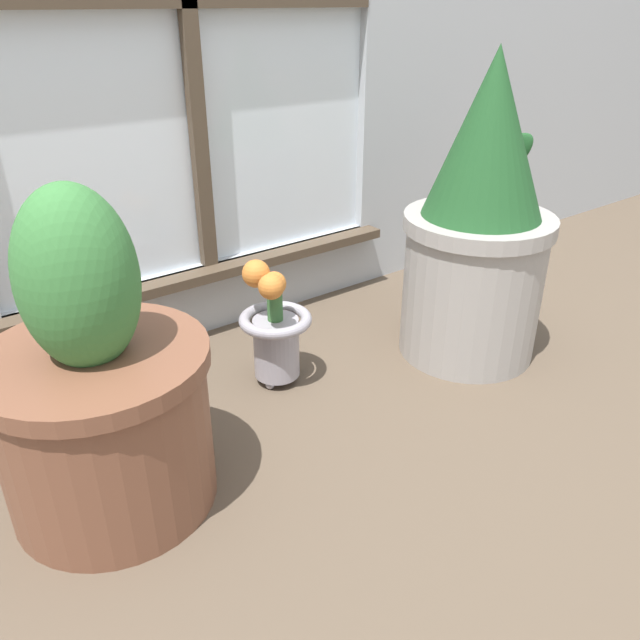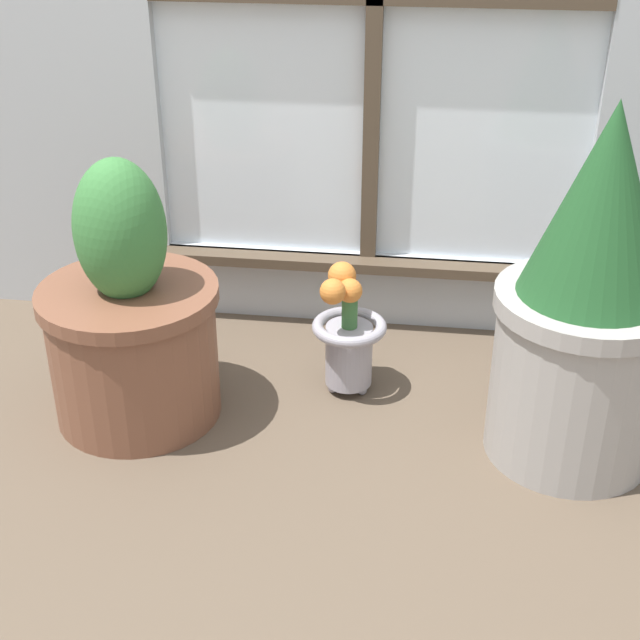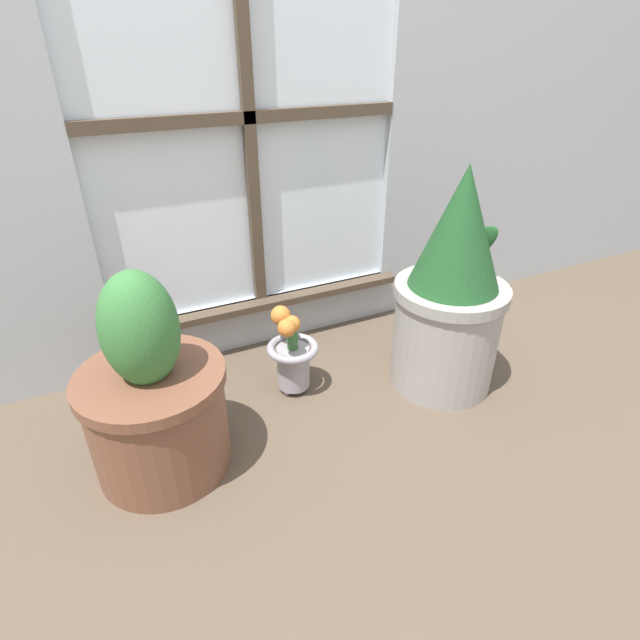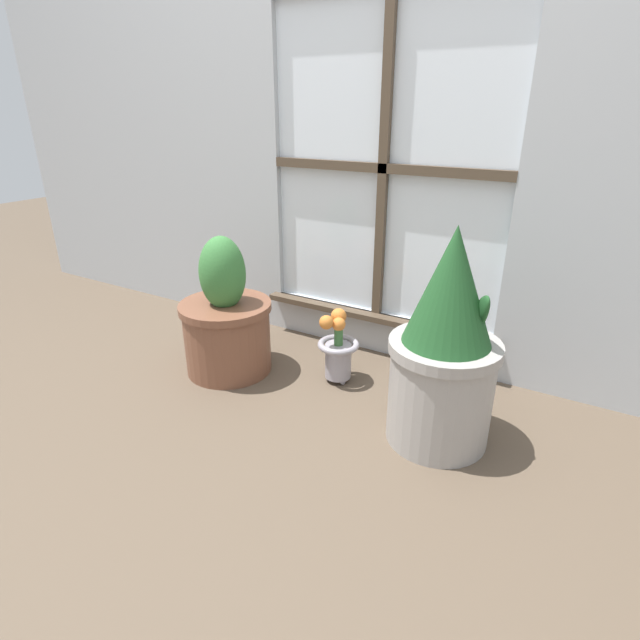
{
  "view_description": "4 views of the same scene",
  "coord_description": "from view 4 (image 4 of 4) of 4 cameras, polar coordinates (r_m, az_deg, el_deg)",
  "views": [
    {
      "loc": [
        -0.65,
        -0.71,
        0.76
      ],
      "look_at": [
        0.03,
        0.2,
        0.18
      ],
      "focal_mm": 35.0,
      "sensor_mm": 36.0,
      "label": 1
    },
    {
      "loc": [
        0.14,
        -1.32,
        1.05
      ],
      "look_at": [
        -0.06,
        0.2,
        0.22
      ],
      "focal_mm": 50.0,
      "sensor_mm": 36.0,
      "label": 2
    },
    {
      "loc": [
        -0.48,
        -0.87,
        0.98
      ],
      "look_at": [
        0.03,
        0.19,
        0.3
      ],
      "focal_mm": 28.0,
      "sensor_mm": 36.0,
      "label": 3
    },
    {
      "loc": [
        0.79,
        -1.19,
        0.98
      ],
      "look_at": [
        -0.02,
        0.18,
        0.3
      ],
      "focal_mm": 28.0,
      "sensor_mm": 36.0,
      "label": 4
    }
  ],
  "objects": [
    {
      "name": "potted_plant_right",
      "position": [
        1.53,
        14.09,
        -3.32
      ],
      "size": [
        0.34,
        0.34,
        0.69
      ],
      "color": "#9E9993",
      "rests_on": "ground_plane"
    },
    {
      "name": "wall_with_window",
      "position": [
        2.0,
        8.33,
        31.6
      ],
      "size": [
        4.4,
        0.1,
        2.5
      ],
      "color": "#B2B7BC",
      "rests_on": "ground_plane"
    },
    {
      "name": "ground_plane",
      "position": [
        1.73,
        -2.48,
        -11.28
      ],
      "size": [
        10.0,
        10.0,
        0.0
      ],
      "primitive_type": "plane",
      "color": "brown"
    },
    {
      "name": "flower_vase",
      "position": [
        1.89,
        2.03,
        -3.28
      ],
      "size": [
        0.16,
        0.16,
        0.28
      ],
      "color": "#99939E",
      "rests_on": "ground_plane"
    },
    {
      "name": "potted_plant_left",
      "position": [
        1.97,
        -10.65,
        -0.23
      ],
      "size": [
        0.35,
        0.35,
        0.55
      ],
      "color": "brown",
      "rests_on": "ground_plane"
    }
  ]
}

